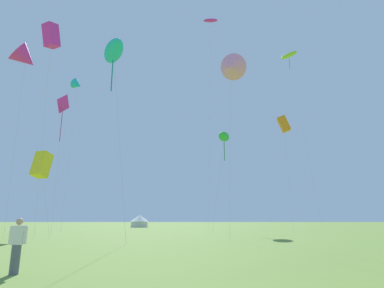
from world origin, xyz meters
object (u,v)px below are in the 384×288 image
kite_green_parafoil (224,137)px  kite_magenta_box (51,36)px  kite_magenta_delta (25,58)px  person_spectator (17,246)px  kite_pink_delta (230,67)px  festival_tent_center (140,220)px  kite_yellow_box (42,165)px  kite_magenta_parafoil (211,21)px  kite_orange_box (284,124)px  kite_cyan_parafoil (113,52)px  kite_magenta_diamond (63,106)px  kite_lime_parafoil (289,55)px  kite_cyan_delta (77,85)px

kite_green_parafoil → kite_magenta_box: 26.13m
kite_magenta_delta → person_spectator: bearing=-60.4°
kite_pink_delta → festival_tent_center: (-14.21, 43.90, -14.37)m
kite_pink_delta → kite_yellow_box: 20.49m
kite_magenta_parafoil → festival_tent_center: size_ratio=8.42×
kite_yellow_box → person_spectator: size_ratio=4.72×
kite_orange_box → kite_magenta_parafoil: 20.94m
kite_magenta_delta → festival_tent_center: (8.01, 38.81, -17.83)m
kite_cyan_parafoil → kite_yellow_box: size_ratio=1.95×
kite_magenta_parafoil → kite_magenta_diamond: bearing=-164.3°
kite_lime_parafoil → kite_pink_delta: size_ratio=1.78×
kite_orange_box → festival_tent_center: bearing=130.6°
kite_magenta_delta → kite_cyan_delta: bearing=83.7°
kite_magenta_delta → kite_lime_parafoil: bearing=27.5°
kite_orange_box → kite_pink_delta: size_ratio=0.93×
kite_yellow_box → festival_tent_center: kite_yellow_box is taller
kite_yellow_box → person_spectator: bearing=-66.9°
kite_magenta_box → kite_pink_delta: (20.86, -7.67, -7.90)m
kite_cyan_parafoil → kite_orange_box: bearing=44.0°
kite_magenta_delta → kite_green_parafoil: bearing=26.4°
kite_magenta_delta → kite_pink_delta: (22.22, -5.10, -3.46)m
kite_magenta_parafoil → kite_lime_parafoil: 15.92m
kite_magenta_diamond → kite_magenta_delta: size_ratio=0.86×
festival_tent_center → kite_pink_delta: bearing=-72.1°
kite_magenta_parafoil → kite_pink_delta: (0.26, -18.18, -17.37)m
kite_magenta_delta → kite_magenta_box: bearing=62.1°
person_spectator → festival_tent_center: bearing=94.3°
kite_cyan_parafoil → kite_magenta_box: bearing=133.1°
kite_yellow_box → kite_magenta_delta: bearing=152.7°
kite_green_parafoil → kite_cyan_parafoil: (-11.59, -20.41, 1.97)m
kite_orange_box → person_spectator: kite_orange_box is taller
kite_lime_parafoil → kite_yellow_box: (-32.45, -21.05, -23.57)m
kite_magenta_diamond → kite_magenta_box: size_ratio=0.71×
kite_magenta_diamond → kite_cyan_delta: 7.61m
kite_magenta_diamond → person_spectator: 35.07m
kite_magenta_box → person_spectator: kite_magenta_box is taller
kite_orange_box → kite_cyan_delta: 31.44m
person_spectator → kite_lime_parafoil: bearing=59.8°
kite_magenta_box → kite_cyan_parafoil: bearing=-46.9°
kite_green_parafoil → kite_lime_parafoil: bearing=29.3°
kite_magenta_parafoil → person_spectator: bearing=-104.9°
kite_lime_parafoil → kite_pink_delta: (-14.27, -24.06, -14.60)m
kite_magenta_parafoil → kite_pink_delta: size_ratio=1.93×
kite_orange_box → kite_magenta_delta: size_ratio=0.78×
kite_orange_box → kite_cyan_parafoil: bearing=-136.0°
kite_magenta_box → kite_magenta_parafoil: size_ratio=0.75×
kite_yellow_box → festival_tent_center: (3.97, 40.89, -5.40)m
kite_lime_parafoil → festival_tent_center: kite_lime_parafoil is taller
kite_magenta_box → kite_green_parafoil: bearing=22.4°
kite_magenta_diamond → kite_magenta_parafoil: size_ratio=0.53×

